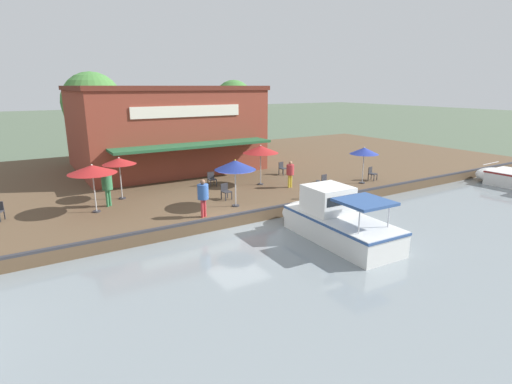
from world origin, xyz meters
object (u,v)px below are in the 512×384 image
(tree_behind_restaurant, at_px, (233,100))
(mooring_post, at_px, (318,189))
(waterfront_restaurant, at_px, (163,127))
(cafe_chair_back_row_seat, at_px, (372,173))
(patio_umbrella_mid_patio_left, at_px, (119,161))
(person_mid_patio, at_px, (203,193))
(tree_upstream_bank, at_px, (91,104))
(patio_umbrella_near_quay_edge, at_px, (364,151))
(motorboat_far_downstream, at_px, (331,220))
(cafe_chair_far_corner_seat, at_px, (226,190))
(cafe_chair_beside_entrance, at_px, (212,178))
(person_near_entrance, at_px, (290,171))
(patio_umbrella_far_corner, at_px, (261,149))
(person_at_quay_edge, at_px, (107,184))
(cafe_chair_under_first_umbrella, at_px, (326,181))
(cafe_chair_facing_river, at_px, (282,168))
(patio_umbrella_back_row, at_px, (92,169))
(patio_umbrella_by_entrance, at_px, (235,165))

(tree_behind_restaurant, bearing_deg, mooring_post, -14.94)
(waterfront_restaurant, bearing_deg, cafe_chair_back_row_seat, 40.44)
(patio_umbrella_mid_patio_left, xyz_separation_m, person_mid_patio, (5.15, 2.45, -0.91))
(tree_upstream_bank, bearing_deg, patio_umbrella_near_quay_edge, 35.15)
(person_mid_patio, distance_m, motorboat_far_downstream, 5.88)
(patio_umbrella_mid_patio_left, distance_m, tree_upstream_bank, 13.76)
(waterfront_restaurant, relative_size, cafe_chair_back_row_seat, 14.49)
(person_mid_patio, bearing_deg, waterfront_restaurant, 168.44)
(cafe_chair_far_corner_seat, relative_size, person_mid_patio, 0.48)
(cafe_chair_beside_entrance, height_order, person_near_entrance, person_near_entrance)
(patio_umbrella_far_corner, xyz_separation_m, motorboat_far_downstream, (7.89, -1.34, -1.94))
(tree_behind_restaurant, bearing_deg, motorboat_far_downstream, -18.07)
(cafe_chair_beside_entrance, relative_size, person_mid_patio, 0.48)
(patio_umbrella_near_quay_edge, xyz_separation_m, person_at_quay_edge, (-3.19, -14.58, -0.88))
(person_at_quay_edge, bearing_deg, cafe_chair_under_first_umbrella, 75.20)
(waterfront_restaurant, distance_m, cafe_chair_facing_river, 9.47)
(patio_umbrella_back_row, xyz_separation_m, tree_upstream_bank, (-15.23, 2.81, 2.39))
(waterfront_restaurant, height_order, mooring_post, waterfront_restaurant)
(patio_umbrella_back_row, relative_size, person_mid_patio, 1.31)
(patio_umbrella_back_row, distance_m, person_at_quay_edge, 1.38)
(patio_umbrella_near_quay_edge, relative_size, cafe_chair_facing_river, 2.69)
(patio_umbrella_by_entrance, relative_size, cafe_chair_facing_river, 2.82)
(patio_umbrella_back_row, xyz_separation_m, patio_umbrella_near_quay_edge, (2.51, 15.30, -0.07))
(person_mid_patio, xyz_separation_m, tree_behind_restaurant, (-17.99, 11.43, 3.42))
(patio_umbrella_back_row, bearing_deg, motorboat_far_downstream, 48.70)
(person_near_entrance, bearing_deg, mooring_post, -3.81)
(waterfront_restaurant, relative_size, patio_umbrella_back_row, 5.25)
(patio_umbrella_back_row, bearing_deg, cafe_chair_back_row_seat, 82.28)
(patio_umbrella_back_row, height_order, cafe_chair_facing_river, patio_umbrella_back_row)
(cafe_chair_beside_entrance, distance_m, cafe_chair_back_row_seat, 10.27)
(mooring_post, bearing_deg, patio_umbrella_by_entrance, -103.40)
(patio_umbrella_far_corner, xyz_separation_m, person_at_quay_edge, (-0.14, -8.98, -1.03))
(patio_umbrella_back_row, distance_m, cafe_chair_far_corner_seat, 6.69)
(cafe_chair_under_first_umbrella, bearing_deg, patio_umbrella_by_entrance, -87.42)
(person_near_entrance, bearing_deg, patio_umbrella_mid_patio_left, -106.64)
(patio_umbrella_near_quay_edge, distance_m, patio_umbrella_far_corner, 6.37)
(cafe_chair_far_corner_seat, bearing_deg, patio_umbrella_mid_patio_left, -122.38)
(waterfront_restaurant, bearing_deg, cafe_chair_beside_entrance, 2.31)
(cafe_chair_beside_entrance, bearing_deg, motorboat_far_downstream, 8.68)
(patio_umbrella_far_corner, height_order, tree_upstream_bank, tree_upstream_bank)
(cafe_chair_back_row_seat, distance_m, mooring_post, 6.00)
(motorboat_far_downstream, bearing_deg, cafe_chair_facing_river, 156.46)
(patio_umbrella_far_corner, bearing_deg, tree_behind_restaurant, 157.51)
(patio_umbrella_back_row, bearing_deg, cafe_chair_far_corner_seat, 78.85)
(patio_umbrella_back_row, xyz_separation_m, patio_umbrella_far_corner, (-0.54, 9.71, 0.08))
(cafe_chair_facing_river, bearing_deg, patio_umbrella_by_entrance, -52.38)
(motorboat_far_downstream, bearing_deg, tree_upstream_bank, -166.18)
(patio_umbrella_mid_patio_left, height_order, cafe_chair_under_first_umbrella, patio_umbrella_mid_patio_left)
(cafe_chair_beside_entrance, xyz_separation_m, cafe_chair_facing_river, (-0.45, 5.56, 0.00))
(mooring_post, bearing_deg, waterfront_restaurant, -163.02)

